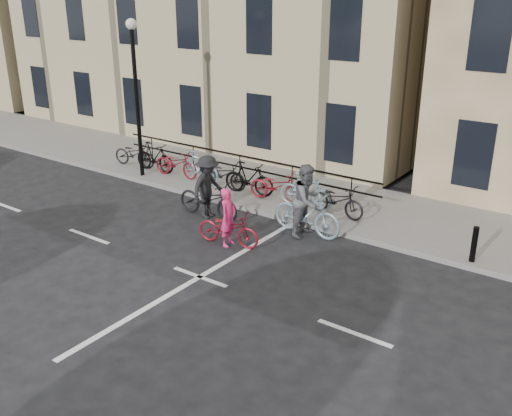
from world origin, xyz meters
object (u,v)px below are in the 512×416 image
Objects in this scene: cyclist_grey at (307,207)px; cyclist_dark at (208,193)px; lamp_post at (135,79)px; cyclist_pink at (228,226)px.

cyclist_dark is at bearing 102.10° from cyclist_grey.
lamp_post is 2.88× the size of cyclist_pink.
lamp_post is 2.48× the size of cyclist_dark.
cyclist_grey is at bearing -80.27° from cyclist_dark.
cyclist_pink is 2.07m from cyclist_dark.
cyclist_pink is (5.92, -2.58, -2.95)m from lamp_post.
cyclist_pink is 0.88× the size of cyclist_grey.
cyclist_dark is at bearing 45.23° from cyclist_pink.
cyclist_dark is (-1.69, 1.18, 0.20)m from cyclist_pink.
cyclist_grey is 3.06m from cyclist_dark.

